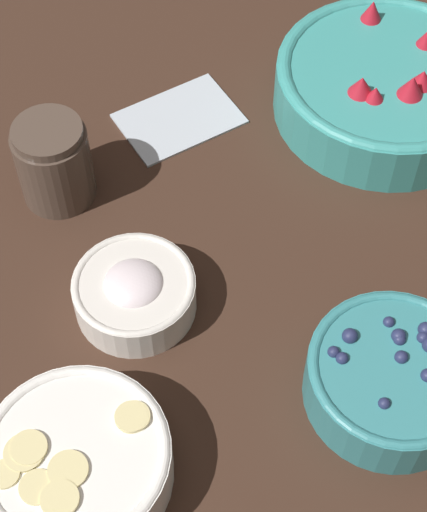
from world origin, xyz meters
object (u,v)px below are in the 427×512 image
at_px(bowl_blueberries, 393,377).
at_px(bowl_cream, 134,291).
at_px(bowl_strawberries, 388,84).
at_px(jar_chocolate, 54,164).
at_px(bowl_bananas, 77,461).

height_order(bowl_blueberries, bowl_cream, bowl_blueberries).
height_order(bowl_strawberries, jar_chocolate, jar_chocolate).
bearing_deg(jar_chocolate, bowl_blueberries, 124.50).
bearing_deg(bowl_cream, bowl_blueberries, 138.99).
distance_m(bowl_bananas, bowl_cream, 0.17).
distance_m(bowl_blueberries, bowl_bananas, 0.28).
relative_size(bowl_blueberries, bowl_bananas, 0.98).
distance_m(bowl_blueberries, bowl_cream, 0.25).
xyz_separation_m(bowl_strawberries, bowl_cream, (0.34, 0.16, -0.01)).
height_order(bowl_strawberries, bowl_cream, bowl_strawberries).
bearing_deg(bowl_blueberries, jar_chocolate, -55.50).
xyz_separation_m(bowl_blueberries, bowl_cream, (0.19, -0.16, -0.01)).
xyz_separation_m(bowl_blueberries, jar_chocolate, (0.22, -0.33, 0.01)).
height_order(bowl_bananas, jar_chocolate, jar_chocolate).
height_order(bowl_cream, jar_chocolate, jar_chocolate).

